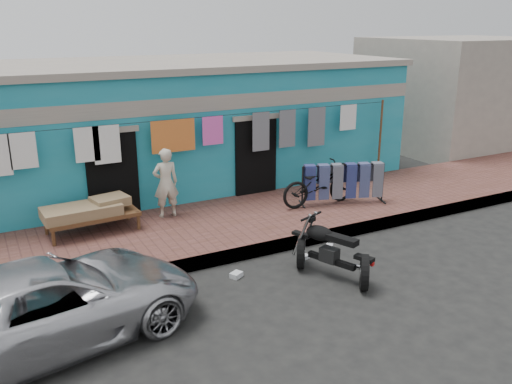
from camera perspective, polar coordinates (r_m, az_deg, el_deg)
name	(u,v)px	position (r m, az deg, el deg)	size (l,w,h in m)	color
ground	(311,287)	(9.44, 5.77, -9.93)	(80.00, 80.00, 0.00)	black
sidewalk	(235,225)	(11.78, -2.28, -3.46)	(28.00, 3.00, 0.25)	brown
curb	(267,248)	(10.58, 1.14, -5.95)	(28.00, 0.10, 0.25)	gray
building	(170,124)	(14.94, -9.05, 7.06)	(12.20, 5.20, 3.36)	teal
neighbor_right	(461,92)	(21.15, 20.76, 9.78)	(6.00, 5.00, 3.80)	#9E9384
clothesline	(193,139)	(12.25, -6.63, 5.53)	(10.06, 0.06, 2.10)	brown
car	(50,303)	(8.17, -20.91, -10.83)	(1.99, 4.38, 1.23)	silver
seated_person	(166,183)	(11.84, -9.48, 0.95)	(0.55, 0.37, 1.53)	beige
bicycle	(319,179)	(12.57, 6.66, 1.32)	(0.66, 1.88, 1.22)	black
motorcycle	(332,250)	(9.59, 8.00, -6.05)	(1.15, 1.75, 1.07)	black
charpoy	(92,217)	(11.43, -16.85, -2.53)	(1.95, 1.01, 0.64)	brown
jeans_rack	(343,183)	(12.79, 9.15, 0.95)	(2.07, 1.05, 0.98)	black
litter_a	(236,275)	(9.72, -2.08, -8.71)	(0.21, 0.16, 0.09)	silver
litter_b	(329,247)	(10.96, 7.70, -5.74)	(0.17, 0.13, 0.09)	silver
litter_c	(304,256)	(10.50, 5.03, -6.74)	(0.19, 0.15, 0.07)	silver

